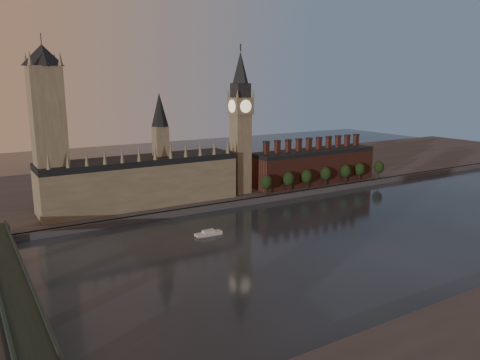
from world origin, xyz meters
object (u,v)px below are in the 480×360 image
Objects in this scene: victoria_tower at (48,127)px; river_boat at (208,233)px; big_ben at (241,121)px; westminster_bridge at (17,300)px.

river_boat is (68.59, -70.19, -57.88)m from victoria_tower.
victoria_tower is at bearing 177.80° from big_ben.
victoria_tower is at bearing 134.51° from river_boat.
big_ben is 0.54× the size of westminster_bridge.
big_ben is 105.43m from river_boat.
westminster_bridge is at bearing -155.19° from river_boat.
big_ben is at bearing 34.33° from westminster_bridge.
westminster_bridge is at bearing -106.56° from victoria_tower.
westminster_bridge is at bearing -145.67° from big_ben.
river_boat is at bearing -133.29° from big_ben.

